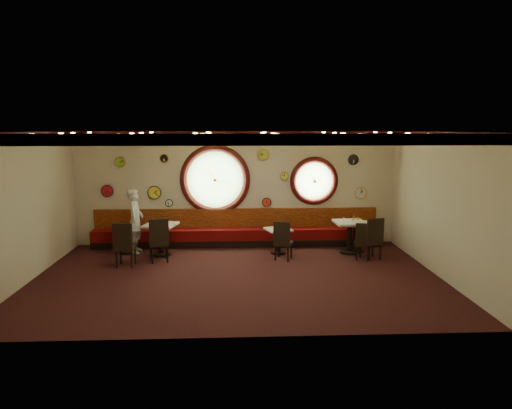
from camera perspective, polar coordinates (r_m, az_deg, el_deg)
name	(u,v)px	position (r m, az deg, el deg)	size (l,w,h in m)	color
floor	(238,277)	(10.33, -2.33, -9.00)	(9.00, 6.00, 0.00)	black
ceiling	(236,132)	(9.79, -2.45, 9.05)	(9.00, 6.00, 0.02)	gold
wall_back	(237,188)	(12.90, -2.45, 2.04)	(9.00, 0.02, 3.20)	beige
wall_front	(238,239)	(7.00, -2.28, -4.37)	(9.00, 0.02, 3.20)	beige
wall_left	(26,208)	(10.89, -26.79, -0.37)	(0.02, 6.00, 3.20)	beige
wall_right	(439,205)	(10.92, 21.95, -0.02)	(0.02, 6.00, 3.20)	beige
molding_back	(236,134)	(12.74, -2.49, 8.76)	(9.00, 0.10, 0.18)	#3D0D0B
molding_front	(237,140)	(6.84, -2.37, 8.10)	(9.00, 0.10, 0.18)	#3D0D0B
molding_left	(23,136)	(10.74, -27.15, 7.59)	(0.10, 6.00, 0.18)	#3D0D0B
molding_right	(442,136)	(10.77, 22.21, 7.93)	(0.10, 6.00, 0.18)	#3D0D0B
banquette_base	(237,242)	(12.91, -2.40, -4.74)	(8.00, 0.55, 0.20)	black
banquette_seat	(237,234)	(12.85, -2.40, -3.66)	(8.00, 0.55, 0.30)	#590709
banquette_back	(237,218)	(12.98, -2.42, -1.72)	(8.00, 0.10, 0.55)	#630907
porthole_left_glass	(215,180)	(12.88, -5.13, 3.12)	(1.66, 1.66, 0.02)	#92C174
porthole_left_frame	(215,180)	(12.86, -5.13, 3.11)	(1.98, 1.98, 0.18)	#3D0D0B
porthole_left_ring	(215,180)	(12.83, -5.14, 3.09)	(1.61, 1.61, 0.03)	gold
porthole_right_glass	(314,181)	(13.06, 7.26, 2.95)	(1.10, 1.10, 0.02)	#92C174
porthole_right_frame	(314,181)	(13.05, 7.27, 2.94)	(1.38, 1.38, 0.18)	#3D0D0B
porthole_right_ring	(314,181)	(13.02, 7.29, 2.92)	(1.09, 1.09, 0.03)	gold
wall_clock_0	(164,158)	(12.93, -11.41, 5.66)	(0.24, 0.24, 0.03)	black
wall_clock_1	(169,203)	(13.05, -10.80, 0.19)	(0.20, 0.20, 0.03)	white
wall_clock_2	(263,155)	(12.80, 0.90, 6.26)	(0.30, 0.30, 0.03)	#A9C23C
wall_clock_3	(107,191)	(13.35, -18.09, 1.61)	(0.32, 0.32, 0.03)	red
wall_clock_4	(120,162)	(13.17, -16.59, 5.09)	(0.26, 0.26, 0.03)	#7BB223
wall_clock_5	(361,193)	(13.37, 12.96, 1.42)	(0.34, 0.34, 0.03)	silver
wall_clock_6	(353,160)	(13.21, 12.06, 5.50)	(0.28, 0.28, 0.03)	black
wall_clock_7	(267,202)	(12.95, 1.33, 0.28)	(0.24, 0.24, 0.03)	red
wall_clock_8	(154,193)	(13.07, -12.58, 1.47)	(0.36, 0.36, 0.03)	yellow
wall_clock_9	(284,176)	(12.90, 3.56, 3.59)	(0.22, 0.22, 0.03)	#E1DF4B
table_a	(127,238)	(12.53, -15.82, -4.01)	(0.79, 0.79, 0.68)	black
table_b	(161,236)	(12.10, -11.81, -3.82)	(0.91, 0.91, 0.84)	black
table_c	(278,238)	(12.05, 2.79, -4.18)	(0.77, 0.77, 0.68)	black
table_d	(355,233)	(12.51, 12.31, -3.55)	(0.85, 0.85, 0.79)	black
table_e	(350,233)	(12.30, 11.62, -3.53)	(0.83, 0.83, 0.86)	black
chair_a	(124,242)	(11.27, -16.17, -4.51)	(0.47, 0.47, 0.67)	black
chair_b	(159,237)	(11.44, -12.05, -4.03)	(0.57, 0.57, 0.69)	black
chair_c	(283,238)	(11.41, 3.35, -4.22)	(0.54, 0.54, 0.62)	black
chair_d	(373,236)	(11.78, 14.41, -3.84)	(0.55, 0.55, 0.67)	black
chair_e	(363,239)	(11.75, 13.26, -4.19)	(0.47, 0.47, 0.59)	black
condiment_a_salt	(124,226)	(12.49, -16.15, -2.63)	(0.04, 0.04, 0.11)	silver
condiment_b_salt	(159,222)	(12.03, -12.01, -2.12)	(0.04, 0.04, 0.11)	silver
condiment_c_salt	(276,227)	(12.00, 2.48, -2.79)	(0.03, 0.03, 0.09)	silver
condiment_d_salt	(353,220)	(12.49, 12.07, -1.95)	(0.04, 0.04, 0.10)	silver
condiment_a_pepper	(125,227)	(12.45, -16.05, -2.71)	(0.03, 0.03, 0.09)	silver
condiment_b_pepper	(161,222)	(11.98, -11.74, -2.19)	(0.04, 0.04, 0.10)	#B9B8BD
condiment_c_pepper	(281,226)	(12.01, 3.09, -2.76)	(0.04, 0.04, 0.10)	silver
condiment_d_pepper	(359,221)	(12.45, 12.72, -1.99)	(0.04, 0.04, 0.11)	silver
condiment_a_bottle	(130,226)	(12.47, -15.52, -2.56)	(0.04, 0.04, 0.14)	gold
condiment_b_bottle	(166,220)	(12.05, -11.17, -1.97)	(0.05, 0.05, 0.15)	gold
condiment_c_bottle	(282,225)	(12.06, 3.31, -2.55)	(0.05, 0.05, 0.17)	gold
condiment_d_bottle	(357,220)	(12.47, 12.57, -1.88)	(0.05, 0.05, 0.15)	gold
condiment_e_salt	(344,219)	(12.28, 10.92, -1.80)	(0.03, 0.03, 0.09)	silver
condiment_e_pepper	(353,219)	(12.25, 12.07, -1.82)	(0.04, 0.04, 0.11)	silver
condiment_e_bottle	(353,218)	(12.27, 12.08, -1.66)	(0.05, 0.05, 0.17)	gold
waiter	(135,221)	(12.49, -14.85, -1.95)	(0.63, 0.41, 1.72)	silver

